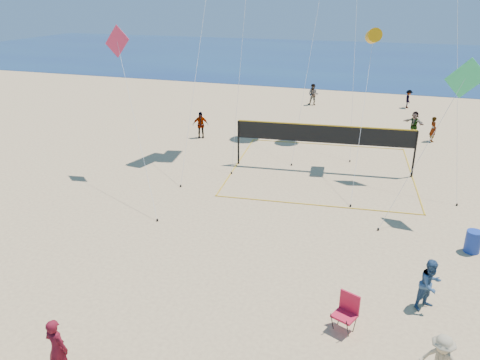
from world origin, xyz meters
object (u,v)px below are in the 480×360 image
(woman, at_px, (57,349))
(trash_barrel, at_px, (473,242))
(volleyball_net, at_px, (324,139))
(camp_chair, at_px, (347,310))

(woman, height_order, trash_barrel, woman)
(trash_barrel, distance_m, volleyball_net, 9.63)
(camp_chair, relative_size, trash_barrel, 1.49)
(camp_chair, xyz_separation_m, volleyball_net, (-2.68, 12.66, 1.10))
(woman, xyz_separation_m, trash_barrel, (10.53, 9.85, -0.43))
(woman, xyz_separation_m, volleyball_net, (3.88, 16.70, 0.89))
(woman, height_order, camp_chair, woman)
(volleyball_net, bearing_deg, trash_barrel, -51.60)
(camp_chair, relative_size, volleyball_net, 0.12)
(trash_barrel, xyz_separation_m, volleyball_net, (-6.65, 6.85, 1.32))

